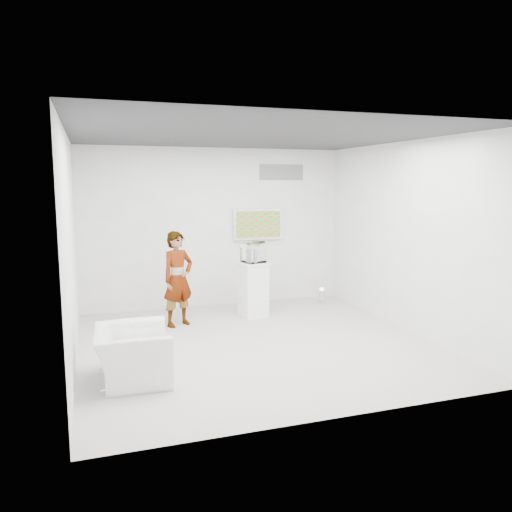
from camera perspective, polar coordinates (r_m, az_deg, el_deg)
name	(u,v)px	position (r m, az deg, el deg)	size (l,w,h in m)	color
room	(256,243)	(7.15, 0.04, 1.54)	(5.01, 5.01, 3.00)	#B6AFA7
tv	(258,224)	(9.72, 0.22, 3.66)	(1.00, 0.08, 0.60)	silver
logo_decal	(282,172)	(9.90, 2.93, 9.52)	(0.90, 0.02, 0.30)	slate
person	(178,279)	(8.29, -8.91, -2.60)	(0.57, 0.38, 1.57)	white
armchair	(133,354)	(6.24, -13.90, -10.86)	(0.98, 0.86, 0.64)	white
pedestal	(253,289)	(8.83, -0.32, -3.83)	(0.47, 0.47, 0.96)	white
floor_uplight	(322,296)	(9.87, 7.51, -4.57)	(0.20, 0.20, 0.30)	silver
vitrine	(253,253)	(8.72, -0.32, 0.33)	(0.33, 0.33, 0.33)	white
console	(253,256)	(8.73, -0.32, 0.05)	(0.06, 0.18, 0.25)	white
wii_remote	(184,239)	(8.46, -8.24, 1.94)	(0.04, 0.15, 0.04)	white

